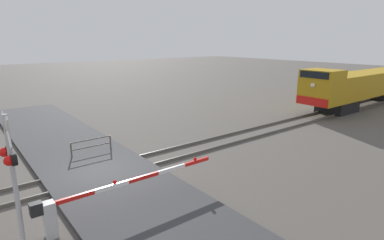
{
  "coord_description": "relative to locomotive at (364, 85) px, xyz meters",
  "views": [
    {
      "loc": [
        13.34,
        -4.92,
        6.06
      ],
      "look_at": [
        1.09,
        4.59,
        2.11
      ],
      "focal_mm": 29.31,
      "sensor_mm": 36.0,
      "label": 1
    }
  ],
  "objects": [
    {
      "name": "rail_track_left",
      "position": [
        -0.72,
        -26.1,
        -1.88
      ],
      "size": [
        0.08,
        80.0,
        0.15
      ],
      "primitive_type": "cube",
      "color": "#59544C",
      "rests_on": "ground_plane"
    },
    {
      "name": "crossing_gate",
      "position": [
        3.73,
        -28.15,
        -1.11
      ],
      "size": [
        0.36,
        7.02,
        1.32
      ],
      "color": "silver",
      "rests_on": "ground_plane"
    },
    {
      "name": "locomotive",
      "position": [
        0.0,
        0.0,
        0.0
      ],
      "size": [
        2.82,
        18.27,
        3.8
      ],
      "color": "black",
      "rests_on": "ground_plane"
    },
    {
      "name": "rail_track_right",
      "position": [
        0.72,
        -26.1,
        -1.88
      ],
      "size": [
        0.08,
        80.0,
        0.15
      ],
      "primitive_type": "cube",
      "color": "#59544C",
      "rests_on": "ground_plane"
    },
    {
      "name": "road_surface",
      "position": [
        0.0,
        -26.1,
        -1.87
      ],
      "size": [
        36.0,
        4.88,
        0.17
      ],
      "primitive_type": "cube",
      "color": "#38383A",
      "rests_on": "ground_plane"
    },
    {
      "name": "ground_plane",
      "position": [
        0.0,
        -26.1,
        -1.95
      ],
      "size": [
        160.0,
        160.0,
        0.0
      ],
      "primitive_type": "plane",
      "color": "#514C47"
    },
    {
      "name": "guard_railing",
      "position": [
        -2.58,
        -25.5,
        -1.34
      ],
      "size": [
        0.08,
        2.23,
        0.95
      ],
      "color": "#4C4742",
      "rests_on": "ground_plane"
    },
    {
      "name": "crossing_signal",
      "position": [
        3.63,
        -30.0,
        0.62
      ],
      "size": [
        1.18,
        0.33,
        4.13
      ],
      "color": "#ADADB2",
      "rests_on": "ground_plane"
    }
  ]
}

